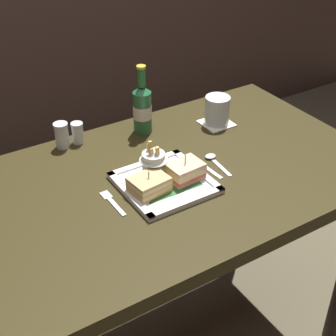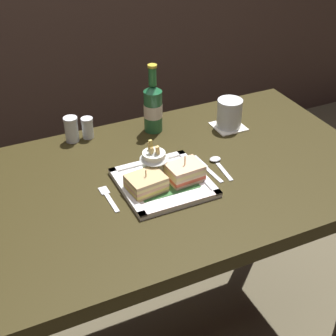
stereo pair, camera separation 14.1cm
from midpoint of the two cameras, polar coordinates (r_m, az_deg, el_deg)
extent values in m
cube|color=#2C250E|center=(1.47, -2.37, -1.54)|extent=(1.21, 0.73, 0.04)
cylinder|color=#312011|center=(2.14, 6.38, -1.73)|extent=(0.07, 0.07, 0.72)
cube|color=white|center=(1.41, -3.26, -1.87)|extent=(0.24, 0.24, 0.01)
cube|color=#2E622D|center=(1.41, -3.27, -1.67)|extent=(0.17, 0.13, 0.00)
cube|color=white|center=(1.33, -0.93, -3.94)|extent=(0.24, 0.02, 0.01)
cube|color=white|center=(1.49, -5.36, 0.49)|extent=(0.24, 0.02, 0.01)
cube|color=white|center=(1.37, -7.31, -3.01)|extent=(0.02, 0.24, 0.01)
cube|color=white|center=(1.45, 0.53, -0.27)|extent=(0.02, 0.24, 0.01)
cube|color=tan|center=(1.37, -5.09, -2.60)|extent=(0.11, 0.09, 0.01)
cube|color=#DFC154|center=(1.37, -5.11, -2.30)|extent=(0.11, 0.09, 0.01)
cube|color=tan|center=(1.36, -5.13, -1.99)|extent=(0.11, 0.09, 0.01)
cube|color=#E8CD7A|center=(1.36, -5.15, -1.68)|extent=(0.11, 0.09, 0.01)
cube|color=tan|center=(1.35, -5.16, -1.37)|extent=(0.11, 0.09, 0.01)
cylinder|color=tan|center=(1.36, -5.15, -1.63)|extent=(0.00, 0.00, 0.07)
cube|color=#E0B187|center=(1.42, -0.92, -1.12)|extent=(0.10, 0.08, 0.01)
cube|color=#CC4E33|center=(1.41, -0.93, -0.79)|extent=(0.10, 0.08, 0.01)
cube|color=#DAB783|center=(1.41, -0.93, -0.45)|extent=(0.10, 0.08, 0.01)
cube|color=#E2C979|center=(1.40, -0.94, -0.11)|extent=(0.10, 0.08, 0.01)
cube|color=#E4B58C|center=(1.40, -0.94, 0.24)|extent=(0.10, 0.08, 0.01)
cylinder|color=tan|center=(1.40, -0.94, 0.04)|extent=(0.00, 0.00, 0.08)
cylinder|color=silver|center=(1.42, -4.49, 0.30)|extent=(0.07, 0.07, 0.07)
cone|color=silver|center=(1.40, -4.55, 1.42)|extent=(0.08, 0.08, 0.03)
cube|color=#F0C26E|center=(1.39, -4.02, 1.28)|extent=(0.01, 0.01, 0.06)
cube|color=#EADD78|center=(1.41, -5.05, 1.65)|extent=(0.01, 0.01, 0.05)
cube|color=#E7D063|center=(1.39, -4.75, 1.56)|extent=(0.01, 0.02, 0.07)
cube|color=#EFC267|center=(1.39, -4.81, 1.40)|extent=(0.01, 0.02, 0.07)
cube|color=#EFC973|center=(1.40, -4.79, 1.16)|extent=(0.01, 0.01, 0.05)
cylinder|color=#296338|center=(1.64, -5.37, 6.21)|extent=(0.06, 0.06, 0.14)
cone|color=#1F6438|center=(1.61, -5.52, 8.76)|extent=(0.06, 0.06, 0.02)
cylinder|color=#236A31|center=(1.59, -5.60, 10.08)|extent=(0.03, 0.03, 0.06)
cylinder|color=gold|center=(1.58, -5.67, 11.21)|extent=(0.03, 0.03, 0.01)
cylinder|color=beige|center=(1.64, -5.38, 6.30)|extent=(0.06, 0.06, 0.04)
cube|color=white|center=(1.72, 3.13, 4.99)|extent=(0.10, 0.10, 0.00)
cylinder|color=silver|center=(1.69, 3.19, 6.46)|extent=(0.08, 0.08, 0.10)
cylinder|color=silver|center=(1.70, 3.16, 5.79)|extent=(0.07, 0.07, 0.05)
cube|color=silver|center=(1.35, -8.82, -4.46)|extent=(0.01, 0.09, 0.00)
cube|color=silver|center=(1.39, -9.90, -3.13)|extent=(0.02, 0.04, 0.00)
cube|color=silver|center=(1.47, 2.24, -0.51)|extent=(0.02, 0.09, 0.00)
cube|color=silver|center=(1.52, 0.44, 0.84)|extent=(0.02, 0.07, 0.00)
cube|color=silver|center=(1.48, 3.39, -0.10)|extent=(0.02, 0.10, 0.00)
ellipsoid|color=silver|center=(1.53, 2.18, 1.25)|extent=(0.04, 0.03, 0.01)
cylinder|color=silver|center=(1.62, -14.35, 3.35)|extent=(0.04, 0.04, 0.07)
cylinder|color=white|center=(1.62, -14.28, 2.91)|extent=(0.04, 0.04, 0.04)
cylinder|color=silver|center=(1.60, -14.56, 4.63)|extent=(0.04, 0.04, 0.01)
cylinder|color=silver|center=(1.63, -12.60, 3.66)|extent=(0.04, 0.04, 0.06)
cylinder|color=#3A3723|center=(1.64, -12.55, 3.30)|extent=(0.03, 0.03, 0.03)
cylinder|color=silver|center=(1.62, -12.75, 4.72)|extent=(0.04, 0.04, 0.01)
camera|label=1|loc=(0.07, -92.86, -1.91)|focal=54.08mm
camera|label=2|loc=(0.07, 87.14, 1.91)|focal=54.08mm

